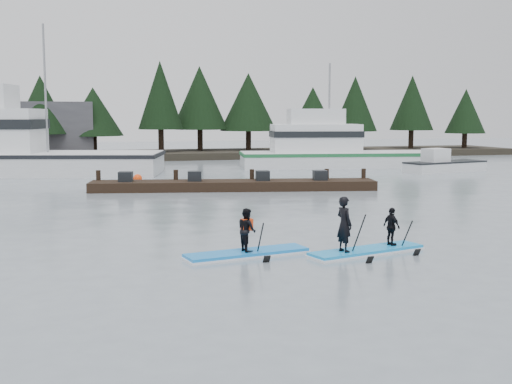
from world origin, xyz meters
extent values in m
plane|color=slate|center=(0.00, 0.00, 0.00)|extent=(160.00, 160.00, 0.00)
cube|color=#2D281E|center=(0.00, 42.00, 0.30)|extent=(70.00, 8.00, 0.60)
cube|color=silver|center=(-10.61, 28.56, 0.13)|extent=(20.30, 10.04, 2.61)
cube|color=silver|center=(12.49, 28.61, 0.10)|extent=(14.84, 6.37, 2.05)
cube|color=white|center=(10.79, 28.89, 2.16)|extent=(6.86, 3.96, 2.05)
cylinder|color=gray|center=(11.78, 28.73, 4.39)|extent=(0.14, 0.14, 6.52)
cube|color=silver|center=(17.96, 22.78, 0.35)|extent=(6.34, 3.28, 0.71)
cube|color=black|center=(1.52, 16.02, 0.24)|extent=(14.71, 4.65, 0.49)
sphere|color=#F83F0C|center=(-2.87, 22.03, 0.00)|extent=(0.52, 0.52, 0.52)
cube|color=blue|center=(-1.69, 0.74, 0.07)|extent=(3.57, 1.48, 0.13)
imported|color=black|center=(-1.69, 0.74, 0.72)|extent=(0.55, 0.65, 1.18)
cube|color=#FF4415|center=(-1.69, 0.74, 0.86)|extent=(0.33, 0.25, 0.32)
cylinder|color=black|center=(-1.40, 0.57, 0.26)|extent=(0.08, 0.87, 1.47)
cube|color=#168CD7|center=(1.64, 0.20, 0.06)|extent=(3.60, 1.69, 0.12)
imported|color=black|center=(0.86, -0.01, 0.88)|extent=(0.49, 0.63, 1.52)
cylinder|color=black|center=(1.16, -0.16, 0.44)|extent=(0.14, 0.93, 1.58)
imported|color=black|center=(2.51, 0.42, 0.67)|extent=(0.42, 0.69, 1.09)
cylinder|color=black|center=(2.80, 0.27, 0.20)|extent=(0.13, 0.85, 1.44)
camera|label=1|loc=(-5.96, -15.99, 3.82)|focal=45.00mm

